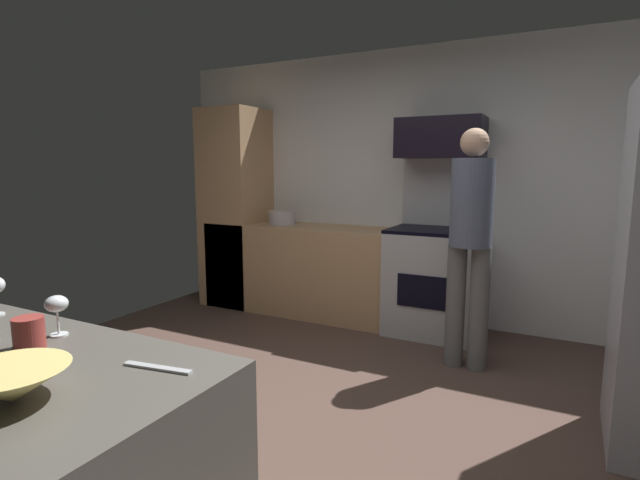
{
  "coord_description": "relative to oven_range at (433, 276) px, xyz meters",
  "views": [
    {
      "loc": [
        1.34,
        -2.25,
        1.48
      ],
      "look_at": [
        0.01,
        0.3,
        1.05
      ],
      "focal_mm": 27.03,
      "sensor_mm": 36.0,
      "label": 1
    }
  ],
  "objects": [
    {
      "name": "ground_plane",
      "position": [
        -0.29,
        -1.98,
        -0.53
      ],
      "size": [
        5.2,
        4.8,
        0.02
      ],
      "primitive_type": "cube",
      "color": "brown"
    },
    {
      "name": "wall_back",
      "position": [
        -0.29,
        0.36,
        0.78
      ],
      "size": [
        5.2,
        0.12,
        2.6
      ],
      "primitive_type": "cube",
      "color": "silver",
      "rests_on": "ground"
    },
    {
      "name": "lower_cabinet_run",
      "position": [
        -1.19,
        0.0,
        -0.07
      ],
      "size": [
        2.4,
        0.6,
        0.9
      ],
      "primitive_type": "cube",
      "color": "tan",
      "rests_on": "ground"
    },
    {
      "name": "cabinet_column",
      "position": [
        -2.19,
        0.0,
        0.53
      ],
      "size": [
        0.6,
        0.6,
        2.1
      ],
      "primitive_type": "cube",
      "color": "tan",
      "rests_on": "ground"
    },
    {
      "name": "oven_range",
      "position": [
        0.0,
        0.0,
        0.0
      ],
      "size": [
        0.76,
        0.65,
        1.57
      ],
      "color": "#B9B7BA",
      "rests_on": "ground"
    },
    {
      "name": "microwave",
      "position": [
        -0.0,
        0.08,
        1.22
      ],
      "size": [
        0.74,
        0.38,
        0.35
      ],
      "primitive_type": "cube",
      "color": "black",
      "rests_on": "oven_range"
    },
    {
      "name": "person_cook",
      "position": [
        0.42,
        -0.67,
        0.47
      ],
      "size": [
        0.31,
        0.3,
        1.76
      ],
      "color": "slate",
      "rests_on": "ground"
    },
    {
      "name": "mixing_bowl_large",
      "position": [
        -0.16,
        -3.58,
        0.42
      ],
      "size": [
        0.28,
        0.28,
        0.09
      ],
      "primitive_type": "cone",
      "rotation": [
        3.14,
        0.0,
        0.0
      ],
      "color": "#E6D378",
      "rests_on": "counter_island"
    },
    {
      "name": "wine_glass_far",
      "position": [
        -0.51,
        -3.21,
        0.49
      ],
      "size": [
        0.08,
        0.08,
        0.14
      ],
      "color": "silver",
      "rests_on": "counter_island"
    },
    {
      "name": "mug_tea",
      "position": [
        -0.47,
        -3.34,
        0.43
      ],
      "size": [
        0.1,
        0.1,
        0.11
      ],
      "primitive_type": "cylinder",
      "color": "#983730",
      "rests_on": "counter_island"
    },
    {
      "name": "knife_chef",
      "position": [
        0.01,
        -3.26,
        0.38
      ],
      "size": [
        0.22,
        0.06,
        0.01
      ],
      "primitive_type": "cube",
      "rotation": [
        0.0,
        0.0,
        3.3
      ],
      "color": "#B7BABF",
      "rests_on": "counter_island"
    },
    {
      "name": "stock_pot",
      "position": [
        -1.6,
        0.0,
        0.45
      ],
      "size": [
        0.28,
        0.28,
        0.14
      ],
      "primitive_type": "cylinder",
      "color": "#C1B9BE",
      "rests_on": "lower_cabinet_run"
    }
  ]
}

